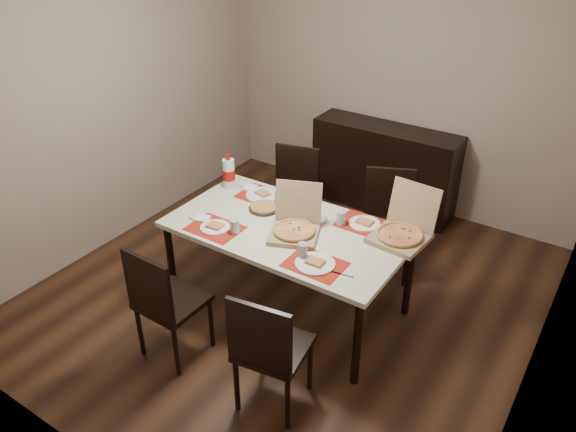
# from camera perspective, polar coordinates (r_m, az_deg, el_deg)

# --- Properties ---
(ground) EXTENTS (3.80, 4.00, 0.02)m
(ground) POSITION_cam_1_polar(r_m,az_deg,el_deg) (4.83, 0.23, -7.75)
(ground) COLOR #3E2313
(ground) RESTS_ON ground
(room_walls) EXTENTS (3.84, 4.02, 2.62)m
(room_walls) POSITION_cam_1_polar(r_m,az_deg,el_deg) (4.35, 3.49, 13.80)
(room_walls) COLOR gray
(room_walls) RESTS_ON ground
(sideboard) EXTENTS (1.50, 0.40, 0.90)m
(sideboard) POSITION_cam_1_polar(r_m,az_deg,el_deg) (5.94, 9.70, 4.81)
(sideboard) COLOR black
(sideboard) RESTS_ON ground
(dining_table) EXTENTS (1.80, 1.00, 0.75)m
(dining_table) POSITION_cam_1_polar(r_m,az_deg,el_deg) (4.28, 0.00, -1.93)
(dining_table) COLOR beige
(dining_table) RESTS_ON ground
(chair_near_left) EXTENTS (0.43, 0.43, 0.93)m
(chair_near_left) POSITION_cam_1_polar(r_m,az_deg,el_deg) (4.01, -12.47, -8.35)
(chair_near_left) COLOR black
(chair_near_left) RESTS_ON ground
(chair_near_right) EXTENTS (0.48, 0.48, 0.93)m
(chair_near_right) POSITION_cam_1_polar(r_m,az_deg,el_deg) (3.56, -2.01, -13.26)
(chair_near_right) COLOR black
(chair_near_right) RESTS_ON ground
(chair_far_left) EXTENTS (0.51, 0.51, 0.93)m
(chair_far_left) POSITION_cam_1_polar(r_m,az_deg,el_deg) (5.24, 0.52, 2.40)
(chair_far_left) COLOR black
(chair_far_left) RESTS_ON ground
(chair_far_right) EXTENTS (0.56, 0.56, 0.93)m
(chair_far_right) POSITION_cam_1_polar(r_m,az_deg,el_deg) (4.91, 10.06, -0.20)
(chair_far_right) COLOR black
(chair_far_right) RESTS_ON ground
(setting_near_left) EXTENTS (0.46, 0.30, 0.11)m
(setting_near_left) POSITION_cam_1_polar(r_m,az_deg,el_deg) (4.25, -7.06, -1.03)
(setting_near_left) COLOR #A9180B
(setting_near_left) RESTS_ON dining_table
(setting_near_right) EXTENTS (0.49, 0.30, 0.11)m
(setting_near_right) POSITION_cam_1_polar(r_m,az_deg,el_deg) (3.85, 2.45, -4.51)
(setting_near_right) COLOR #A9180B
(setting_near_right) RESTS_ON dining_table
(setting_far_left) EXTENTS (0.48, 0.30, 0.11)m
(setting_far_left) POSITION_cam_1_polar(r_m,az_deg,el_deg) (4.66, -2.34, 2.19)
(setting_far_left) COLOR #A9180B
(setting_far_left) RESTS_ON dining_table
(setting_far_right) EXTENTS (0.46, 0.30, 0.11)m
(setting_far_right) POSITION_cam_1_polar(r_m,az_deg,el_deg) (4.30, 7.13, -0.62)
(setting_far_right) COLOR #A9180B
(setting_far_right) RESTS_ON dining_table
(napkin_loose) EXTENTS (0.15, 0.15, 0.02)m
(napkin_loose) POSITION_cam_1_polar(r_m,az_deg,el_deg) (4.14, 1.32, -1.90)
(napkin_loose) COLOR white
(napkin_loose) RESTS_ON dining_table
(pizza_box_center) EXTENTS (0.47, 0.49, 0.35)m
(pizza_box_center) POSITION_cam_1_polar(r_m,az_deg,el_deg) (4.14, 0.71, -1.13)
(pizza_box_center) COLOR #937B54
(pizza_box_center) RESTS_ON dining_table
(pizza_box_right) EXTENTS (0.41, 0.45, 0.38)m
(pizza_box_right) POSITION_cam_1_polar(r_m,az_deg,el_deg) (4.16, 11.49, -1.58)
(pizza_box_right) COLOR #937B54
(pizza_box_right) RESTS_ON dining_table
(faina_plate) EXTENTS (0.25, 0.25, 0.03)m
(faina_plate) POSITION_cam_1_polar(r_m,az_deg,el_deg) (4.48, -2.46, 0.85)
(faina_plate) COLOR black
(faina_plate) RESTS_ON dining_table
(dip_bowl) EXTENTS (0.14, 0.14, 0.03)m
(dip_bowl) POSITION_cam_1_polar(r_m,az_deg,el_deg) (4.31, 3.13, -0.40)
(dip_bowl) COLOR white
(dip_bowl) RESTS_ON dining_table
(soda_bottle) EXTENTS (0.10, 0.10, 0.31)m
(soda_bottle) POSITION_cam_1_polar(r_m,az_deg,el_deg) (4.78, -6.02, 4.29)
(soda_bottle) COLOR silver
(soda_bottle) RESTS_ON dining_table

